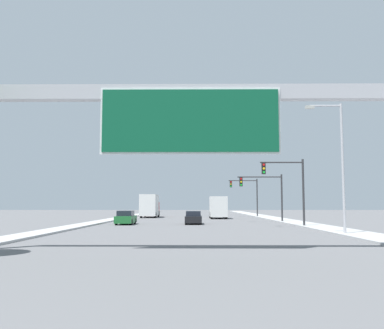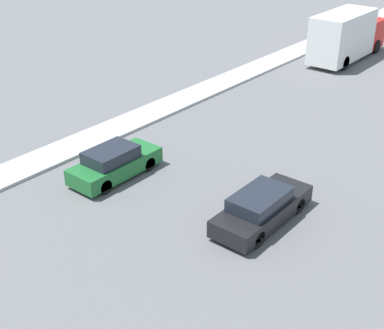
{
  "view_description": "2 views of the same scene",
  "coord_description": "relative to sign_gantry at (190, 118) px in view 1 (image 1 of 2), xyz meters",
  "views": [
    {
      "loc": [
        0.25,
        -1.79,
        2.12
      ],
      "look_at": [
        0.0,
        27.04,
        4.78
      ],
      "focal_mm": 40.0,
      "sensor_mm": 36.0,
      "label": 1
    },
    {
      "loc": [
        8.85,
        28.75,
        11.53
      ],
      "look_at": [
        -1.89,
        41.87,
        2.64
      ],
      "focal_mm": 50.0,
      "sensor_mm": 36.0,
      "label": 2
    }
  ],
  "objects": [
    {
      "name": "sidewalk_right",
      "position": [
        11.25,
        42.11,
        -6.06
      ],
      "size": [
        3.0,
        120.0,
        0.15
      ],
      "color": "#ADADAD",
      "rests_on": "ground"
    },
    {
      "name": "median_strip_left",
      "position": [
        -10.75,
        42.11,
        -6.06
      ],
      "size": [
        2.0,
        120.0,
        0.15
      ],
      "color": "#ADADAD",
      "rests_on": "ground"
    },
    {
      "name": "sign_gantry",
      "position": [
        0.0,
        0.0,
        0.0
      ],
      "size": [
        20.41,
        0.73,
        7.7
      ],
      "color": "#B2B2B7",
      "rests_on": "ground"
    },
    {
      "name": "car_near_right",
      "position": [
        -7.0,
        24.82,
        -5.46
      ],
      "size": [
        1.7,
        4.32,
        1.43
      ],
      "color": "#1E662D",
      "rests_on": "ground"
    },
    {
      "name": "car_far_left",
      "position": [
        0.0,
        25.87,
        -5.48
      ],
      "size": [
        1.73,
        4.73,
        1.37
      ],
      "color": "black",
      "rests_on": "ground"
    },
    {
      "name": "truck_box_primary",
      "position": [
        3.5,
        43.21,
        -4.52
      ],
      "size": [
        2.37,
        7.75,
        3.18
      ],
      "color": "white",
      "rests_on": "ground"
    },
    {
      "name": "truck_box_secondary",
      "position": [
        -7.0,
        48.05,
        -4.33
      ],
      "size": [
        2.44,
        8.41,
        3.58
      ],
      "color": "red",
      "rests_on": "ground"
    },
    {
      "name": "traffic_light_near_intersection",
      "position": [
        8.99,
        20.1,
        -1.92
      ],
      "size": [
        4.07,
        0.32,
        6.29
      ],
      "color": "#2D2D30",
      "rests_on": "ground"
    },
    {
      "name": "traffic_light_mid_block",
      "position": [
        8.46,
        30.1,
        -2.3
      ],
      "size": [
        5.23,
        0.32,
        5.56
      ],
      "color": "#2D2D30",
      "rests_on": "ground"
    },
    {
      "name": "traffic_light_far_intersection",
      "position": [
        8.75,
        50.1,
        -1.91
      ],
      "size": [
        4.73,
        0.32,
        6.22
      ],
      "color": "#2D2D30",
      "rests_on": "ground"
    },
    {
      "name": "street_lamp_right",
      "position": [
        10.05,
        9.58,
        -0.82
      ],
      "size": [
        2.55,
        0.28,
        9.07
      ],
      "color": "#B2B2B7",
      "rests_on": "ground"
    }
  ]
}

